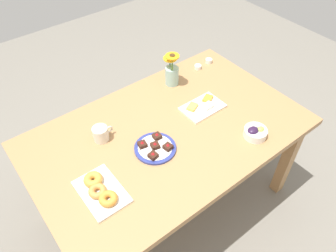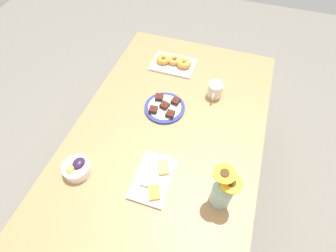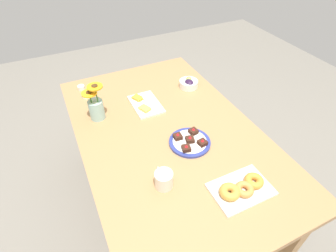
{
  "view_description": "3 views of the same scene",
  "coord_description": "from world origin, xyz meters",
  "px_view_note": "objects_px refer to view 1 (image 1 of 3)",
  "views": [
    {
      "loc": [
        -0.82,
        -1.05,
        2.11
      ],
      "look_at": [
        0.0,
        0.0,
        0.78
      ],
      "focal_mm": 35.0,
      "sensor_mm": 36.0,
      "label": 1
    },
    {
      "loc": [
        0.79,
        0.26,
        1.88
      ],
      "look_at": [
        0.0,
        0.0,
        0.78
      ],
      "focal_mm": 28.0,
      "sensor_mm": 36.0,
      "label": 2
    },
    {
      "loc": [
        -1.02,
        0.48,
        1.78
      ],
      "look_at": [
        0.0,
        0.0,
        0.78
      ],
      "focal_mm": 28.0,
      "sensor_mm": 36.0,
      "label": 3
    }
  ],
  "objects_px": {
    "dining_table": "(168,141)",
    "croissant_platter": "(100,190)",
    "jam_cup_honey": "(198,67)",
    "grape_bowl": "(255,132)",
    "dessert_plate": "(155,148)",
    "coffee_mug": "(101,134)",
    "jam_cup_berry": "(209,61)",
    "cheese_platter": "(203,107)",
    "flower_vase": "(172,74)"
  },
  "relations": [
    {
      "from": "cheese_platter",
      "to": "jam_cup_honey",
      "type": "xyz_separation_m",
      "value": [
        0.26,
        0.33,
        0.0
      ]
    },
    {
      "from": "jam_cup_honey",
      "to": "dining_table",
      "type": "bearing_deg",
      "value": -146.82
    },
    {
      "from": "jam_cup_honey",
      "to": "dessert_plate",
      "type": "relative_size",
      "value": 0.21
    },
    {
      "from": "dining_table",
      "to": "dessert_plate",
      "type": "relative_size",
      "value": 6.91
    },
    {
      "from": "jam_cup_berry",
      "to": "flower_vase",
      "type": "xyz_separation_m",
      "value": [
        -0.37,
        -0.03,
        0.07
      ]
    },
    {
      "from": "dining_table",
      "to": "cheese_platter",
      "type": "xyz_separation_m",
      "value": [
        0.29,
        0.03,
        0.1
      ]
    },
    {
      "from": "flower_vase",
      "to": "croissant_platter",
      "type": "bearing_deg",
      "value": -150.12
    },
    {
      "from": "coffee_mug",
      "to": "dessert_plate",
      "type": "distance_m",
      "value": 0.32
    },
    {
      "from": "jam_cup_honey",
      "to": "flower_vase",
      "type": "height_order",
      "value": "flower_vase"
    },
    {
      "from": "flower_vase",
      "to": "grape_bowl",
      "type": "bearing_deg",
      "value": -84.19
    },
    {
      "from": "grape_bowl",
      "to": "jam_cup_honey",
      "type": "relative_size",
      "value": 2.75
    },
    {
      "from": "coffee_mug",
      "to": "grape_bowl",
      "type": "relative_size",
      "value": 0.93
    },
    {
      "from": "grape_bowl",
      "to": "flower_vase",
      "type": "relative_size",
      "value": 0.55
    },
    {
      "from": "croissant_platter",
      "to": "jam_cup_honey",
      "type": "distance_m",
      "value": 1.18
    },
    {
      "from": "dessert_plate",
      "to": "flower_vase",
      "type": "relative_size",
      "value": 0.97
    },
    {
      "from": "dining_table",
      "to": "cheese_platter",
      "type": "height_order",
      "value": "cheese_platter"
    },
    {
      "from": "grape_bowl",
      "to": "cheese_platter",
      "type": "height_order",
      "value": "grape_bowl"
    },
    {
      "from": "grape_bowl",
      "to": "jam_cup_honey",
      "type": "xyz_separation_m",
      "value": [
        0.19,
        0.7,
        -0.01
      ]
    },
    {
      "from": "croissant_platter",
      "to": "jam_cup_honey",
      "type": "height_order",
      "value": "croissant_platter"
    },
    {
      "from": "jam_cup_honey",
      "to": "dessert_plate",
      "type": "bearing_deg",
      "value": -148.34
    },
    {
      "from": "grape_bowl",
      "to": "dessert_plate",
      "type": "bearing_deg",
      "value": 152.02
    },
    {
      "from": "dining_table",
      "to": "croissant_platter",
      "type": "bearing_deg",
      "value": -165.96
    },
    {
      "from": "coffee_mug",
      "to": "croissant_platter",
      "type": "xyz_separation_m",
      "value": [
        -0.18,
        -0.31,
        -0.02
      ]
    },
    {
      "from": "dining_table",
      "to": "coffee_mug",
      "type": "relative_size",
      "value": 13.1
    },
    {
      "from": "dining_table",
      "to": "flower_vase",
      "type": "xyz_separation_m",
      "value": [
        0.3,
        0.34,
        0.17
      ]
    },
    {
      "from": "cheese_platter",
      "to": "jam_cup_berry",
      "type": "distance_m",
      "value": 0.51
    },
    {
      "from": "dining_table",
      "to": "flower_vase",
      "type": "relative_size",
      "value": 6.71
    },
    {
      "from": "dessert_plate",
      "to": "croissant_platter",
      "type": "bearing_deg",
      "value": -170.51
    },
    {
      "from": "croissant_platter",
      "to": "flower_vase",
      "type": "relative_size",
      "value": 1.17
    },
    {
      "from": "croissant_platter",
      "to": "coffee_mug",
      "type": "bearing_deg",
      "value": 59.31
    },
    {
      "from": "grape_bowl",
      "to": "jam_cup_berry",
      "type": "distance_m",
      "value": 0.77
    },
    {
      "from": "coffee_mug",
      "to": "jam_cup_berry",
      "type": "relative_size",
      "value": 2.54
    },
    {
      "from": "coffee_mug",
      "to": "dessert_plate",
      "type": "height_order",
      "value": "coffee_mug"
    },
    {
      "from": "dining_table",
      "to": "jam_cup_berry",
      "type": "bearing_deg",
      "value": 29.0
    },
    {
      "from": "dining_table",
      "to": "croissant_platter",
      "type": "relative_size",
      "value": 5.71
    },
    {
      "from": "croissant_platter",
      "to": "dessert_plate",
      "type": "distance_m",
      "value": 0.38
    },
    {
      "from": "croissant_platter",
      "to": "dining_table",
      "type": "bearing_deg",
      "value": 14.04
    },
    {
      "from": "cheese_platter",
      "to": "dessert_plate",
      "type": "height_order",
      "value": "dessert_plate"
    },
    {
      "from": "cheese_platter",
      "to": "dining_table",
      "type": "bearing_deg",
      "value": -174.9
    },
    {
      "from": "dining_table",
      "to": "jam_cup_honey",
      "type": "distance_m",
      "value": 0.67
    },
    {
      "from": "dining_table",
      "to": "dessert_plate",
      "type": "xyz_separation_m",
      "value": [
        -0.14,
        -0.07,
        0.1
      ]
    },
    {
      "from": "grape_bowl",
      "to": "jam_cup_honey",
      "type": "bearing_deg",
      "value": 75.03
    },
    {
      "from": "jam_cup_berry",
      "to": "dining_table",
      "type": "bearing_deg",
      "value": -151.0
    },
    {
      "from": "dining_table",
      "to": "dessert_plate",
      "type": "distance_m",
      "value": 0.18
    },
    {
      "from": "jam_cup_honey",
      "to": "flower_vase",
      "type": "bearing_deg",
      "value": -175.19
    },
    {
      "from": "jam_cup_honey",
      "to": "grape_bowl",
      "type": "bearing_deg",
      "value": -104.97
    },
    {
      "from": "coffee_mug",
      "to": "dessert_plate",
      "type": "xyz_separation_m",
      "value": [
        0.19,
        -0.25,
        -0.03
      ]
    },
    {
      "from": "dessert_plate",
      "to": "grape_bowl",
      "type": "bearing_deg",
      "value": -27.98
    },
    {
      "from": "grape_bowl",
      "to": "croissant_platter",
      "type": "height_order",
      "value": "grape_bowl"
    },
    {
      "from": "grape_bowl",
      "to": "jam_cup_berry",
      "type": "height_order",
      "value": "grape_bowl"
    }
  ]
}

